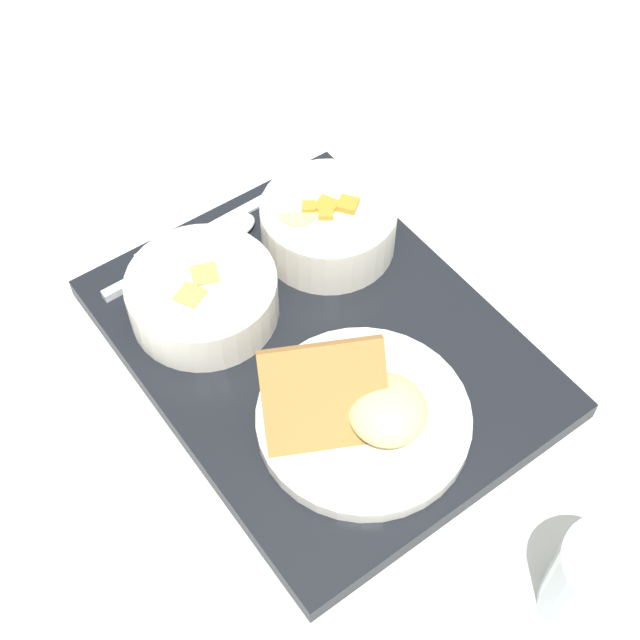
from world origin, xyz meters
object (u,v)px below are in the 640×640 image
Objects in this scene: knife at (184,240)px; spoon at (209,240)px; bowl_soup at (202,293)px; glass_water at (599,588)px; bowl_salad at (328,223)px; plate_main at (363,414)px.

spoon is at bearing -40.39° from knife.
knife is at bearing 140.53° from spoon.
glass_water is at bearing 18.62° from bowl_soup.
bowl_salad reaches higher than knife.
spoon is at bearing -168.89° from glass_water.
bowl_soup is at bearing -161.38° from glass_water.
bowl_salad is at bearing -36.70° from spoon.
bowl_soup is 0.75× the size of plate_main.
plate_main is at bearing -22.67° from bowl_salad.
bowl_salad is 0.95× the size of bowl_soup.
knife is at bearing -166.78° from glass_water.
plate_main is 0.26m from knife.
bowl_salad is 0.40m from glass_water.
spoon is 1.96× the size of glass_water.
plate_main reaches higher than bowl_salad.
spoon is at bearing -175.27° from plate_main.
knife is (-0.26, -0.04, -0.01)m from plate_main.
plate_main is at bearing -88.28° from knife.
glass_water reaches higher than spoon.
bowl_soup is 0.19m from plate_main.
plate_main is 2.10× the size of glass_water.
bowl_soup is at bearing -160.98° from plate_main.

